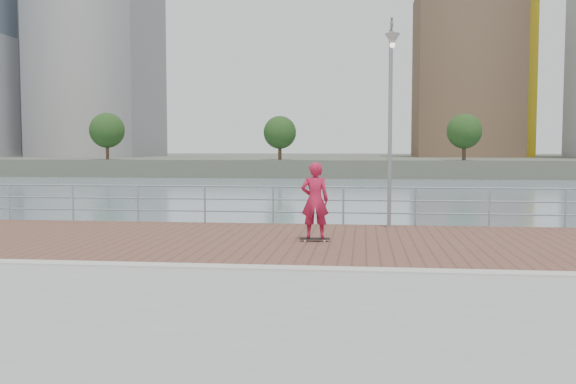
# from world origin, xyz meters

# --- Properties ---
(water) EXTENTS (400.00, 400.00, 0.00)m
(water) POSITION_xyz_m (0.00, 0.00, -2.00)
(water) COLOR slate
(water) RESTS_ON ground
(brick_lane) EXTENTS (40.00, 6.80, 0.02)m
(brick_lane) POSITION_xyz_m (0.00, 3.60, 0.01)
(brick_lane) COLOR brown
(brick_lane) RESTS_ON seawall
(curb) EXTENTS (40.00, 0.40, 0.06)m
(curb) POSITION_xyz_m (0.00, 0.00, 0.03)
(curb) COLOR #B7B5AD
(curb) RESTS_ON seawall
(far_shore) EXTENTS (320.00, 95.00, 2.50)m
(far_shore) POSITION_xyz_m (0.00, 122.50, -0.75)
(far_shore) COLOR #4C5142
(far_shore) RESTS_ON ground
(guardrail) EXTENTS (39.06, 0.06, 1.13)m
(guardrail) POSITION_xyz_m (0.00, 7.00, 0.69)
(guardrail) COLOR #8C9EA8
(guardrail) RESTS_ON brick_lane
(street_lamp) EXTENTS (0.40, 1.16, 5.49)m
(street_lamp) POSITION_xyz_m (2.32, 6.10, 3.90)
(street_lamp) COLOR gray
(street_lamp) RESTS_ON brick_lane
(skateboard) EXTENTS (0.73, 0.24, 0.08)m
(skateboard) POSITION_xyz_m (0.46, 3.54, 0.08)
(skateboard) COLOR black
(skateboard) RESTS_ON brick_lane
(skateboarder) EXTENTS (0.68, 0.48, 1.79)m
(skateboarder) POSITION_xyz_m (0.46, 3.54, 1.00)
(skateboarder) COLOR #B3173A
(skateboarder) RESTS_ON skateboard
(skyline) EXTENTS (233.00, 41.00, 66.10)m
(skyline) POSITION_xyz_m (27.54, 103.80, 24.53)
(skyline) COLOR #ADA38E
(skyline) RESTS_ON far_shore
(shoreline_trees) EXTENTS (169.47, 5.09, 6.78)m
(shoreline_trees) POSITION_xyz_m (13.57, 77.00, 4.39)
(shoreline_trees) COLOR #473323
(shoreline_trees) RESTS_ON far_shore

